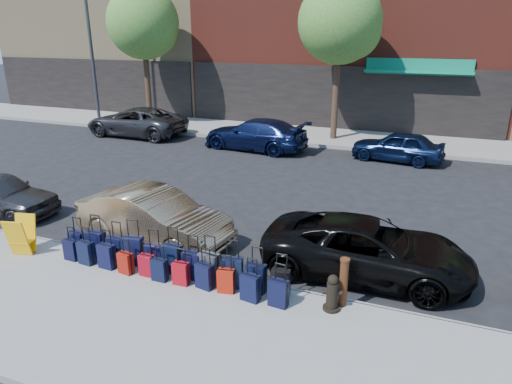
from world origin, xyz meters
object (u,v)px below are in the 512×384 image
at_px(car_near_1, 154,217).
at_px(tree_left, 145,25).
at_px(fire_hydrant, 332,294).
at_px(display_rack, 21,236).
at_px(tree_center, 343,24).
at_px(bollard, 344,282).
at_px(car_far_2, 398,146).
at_px(car_far_0, 136,122).
at_px(car_far_1, 255,134).
at_px(car_near_2, 367,249).
at_px(streetlight, 93,40).
at_px(suitcase_front_5, 173,259).

bearing_deg(car_near_1, tree_left, 40.67).
xyz_separation_m(fire_hydrant, display_rack, (-7.32, -0.36, 0.11)).
bearing_deg(car_near_1, tree_center, -1.76).
relative_size(bollard, car_near_1, 0.24).
distance_m(fire_hydrant, bollard, 0.32).
relative_size(car_near_1, car_far_2, 1.12).
distance_m(car_far_0, car_far_1, 6.75).
bearing_deg(car_near_2, streetlight, 53.79).
xyz_separation_m(tree_center, bollard, (3.07, -14.19, -4.75)).
height_order(car_near_1, car_far_2, car_near_1).
bearing_deg(tree_center, car_far_0, -166.13).
xyz_separation_m(car_near_2, car_far_0, (-13.15, 10.13, 0.09)).
height_order(fire_hydrant, car_near_2, car_near_2).
bearing_deg(fire_hydrant, streetlight, 124.40).
bearing_deg(fire_hydrant, tree_left, 117.32).
distance_m(streetlight, suitcase_front_5, 19.12).
bearing_deg(suitcase_front_5, car_far_2, 75.73).
relative_size(streetlight, bollard, 8.03).
bearing_deg(tree_center, streetlight, -177.02).
height_order(car_near_2, car_far_1, car_far_1).
xyz_separation_m(tree_left, car_near_1, (8.47, -12.83, -4.73)).
relative_size(fire_hydrant, car_far_1, 0.15).
relative_size(suitcase_front_5, car_far_1, 0.22).
bearing_deg(bollard, car_far_1, 118.80).
bearing_deg(fire_hydrant, car_far_1, 102.09).
bearing_deg(tree_left, car_near_2, -42.36).
height_order(suitcase_front_5, car_near_2, car_near_2).
height_order(tree_center, car_far_0, tree_center).
bearing_deg(car_near_1, fire_hydrant, -100.58).
relative_size(display_rack, car_near_1, 0.22).
xyz_separation_m(streetlight, suitcase_front_5, (12.81, -13.57, -4.18)).
distance_m(tree_center, display_rack, 16.14).
height_order(tree_center, display_rack, tree_center).
relative_size(suitcase_front_5, car_far_0, 0.20).
height_order(display_rack, car_far_0, car_far_0).
bearing_deg(bollard, car_near_2, 82.63).
height_order(tree_left, tree_center, same).
height_order(bollard, display_rack, bollard).
bearing_deg(tree_center, display_rack, -106.60).
relative_size(tree_left, car_far_0, 1.39).
xyz_separation_m(suitcase_front_5, fire_hydrant, (3.54, -0.14, 0.01)).
relative_size(suitcase_front_5, display_rack, 1.15).
bearing_deg(tree_left, car_far_2, -10.95).
relative_size(tree_center, fire_hydrant, 9.89).
xyz_separation_m(tree_center, suitcase_front_5, (-0.63, -14.27, -4.93)).
height_order(bollard, car_far_0, car_far_0).
distance_m(tree_left, car_near_1, 16.08).
xyz_separation_m(tree_left, bollard, (13.57, -14.19, -4.75)).
height_order(car_near_2, car_far_0, car_far_0).
height_order(bollard, car_far_1, car_far_1).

